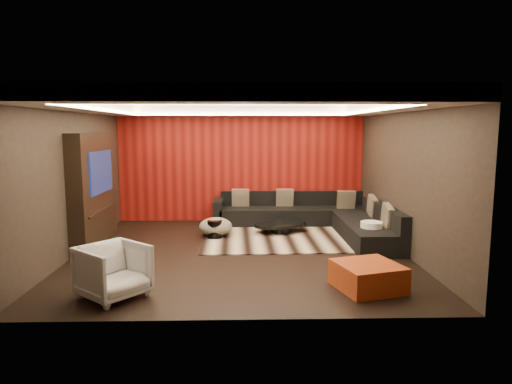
{
  "coord_description": "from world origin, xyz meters",
  "views": [
    {
      "loc": [
        0.06,
        -8.22,
        2.28
      ],
      "look_at": [
        0.3,
        0.6,
        1.05
      ],
      "focal_mm": 32.0,
      "sensor_mm": 36.0,
      "label": 1
    }
  ],
  "objects_px": {
    "drum_stool": "(215,229)",
    "sectional_sofa": "(318,219)",
    "coffee_table": "(280,228)",
    "white_side_table": "(371,235)",
    "orange_ottoman": "(368,276)",
    "armchair": "(113,271)"
  },
  "relations": [
    {
      "from": "coffee_table",
      "to": "sectional_sofa",
      "type": "relative_size",
      "value": 0.33
    },
    {
      "from": "coffee_table",
      "to": "white_side_table",
      "type": "bearing_deg",
      "value": -38.84
    },
    {
      "from": "drum_stool",
      "to": "armchair",
      "type": "distance_m",
      "value": 3.52
    },
    {
      "from": "white_side_table",
      "to": "sectional_sofa",
      "type": "height_order",
      "value": "sectional_sofa"
    },
    {
      "from": "white_side_table",
      "to": "orange_ottoman",
      "type": "height_order",
      "value": "white_side_table"
    },
    {
      "from": "coffee_table",
      "to": "drum_stool",
      "type": "distance_m",
      "value": 1.5
    },
    {
      "from": "armchair",
      "to": "sectional_sofa",
      "type": "xyz_separation_m",
      "value": [
        3.44,
        4.09,
        -0.11
      ]
    },
    {
      "from": "coffee_table",
      "to": "armchair",
      "type": "xyz_separation_m",
      "value": [
        -2.57,
        -3.8,
        0.25
      ]
    },
    {
      "from": "drum_stool",
      "to": "armchair",
      "type": "height_order",
      "value": "armchair"
    },
    {
      "from": "coffee_table",
      "to": "white_side_table",
      "type": "xyz_separation_m",
      "value": [
        1.64,
        -1.32,
        0.13
      ]
    },
    {
      "from": "orange_ottoman",
      "to": "sectional_sofa",
      "type": "distance_m",
      "value": 3.85
    },
    {
      "from": "drum_stool",
      "to": "armchair",
      "type": "xyz_separation_m",
      "value": [
        -1.15,
        -3.32,
        0.17
      ]
    },
    {
      "from": "coffee_table",
      "to": "orange_ottoman",
      "type": "height_order",
      "value": "orange_ottoman"
    },
    {
      "from": "coffee_table",
      "to": "sectional_sofa",
      "type": "distance_m",
      "value": 0.93
    },
    {
      "from": "orange_ottoman",
      "to": "sectional_sofa",
      "type": "xyz_separation_m",
      "value": [
        -0.1,
        3.85,
        0.08
      ]
    },
    {
      "from": "coffee_table",
      "to": "white_side_table",
      "type": "distance_m",
      "value": 2.1
    },
    {
      "from": "sectional_sofa",
      "to": "coffee_table",
      "type": "bearing_deg",
      "value": -161.68
    },
    {
      "from": "coffee_table",
      "to": "orange_ottoman",
      "type": "bearing_deg",
      "value": -74.82
    },
    {
      "from": "coffee_table",
      "to": "drum_stool",
      "type": "relative_size",
      "value": 3.33
    },
    {
      "from": "drum_stool",
      "to": "sectional_sofa",
      "type": "xyz_separation_m",
      "value": [
        2.28,
        0.77,
        0.06
      ]
    },
    {
      "from": "orange_ottoman",
      "to": "white_side_table",
      "type": "bearing_deg",
      "value": 73.35
    },
    {
      "from": "orange_ottoman",
      "to": "armchair",
      "type": "xyz_separation_m",
      "value": [
        -3.53,
        -0.24,
        0.18
      ]
    }
  ]
}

